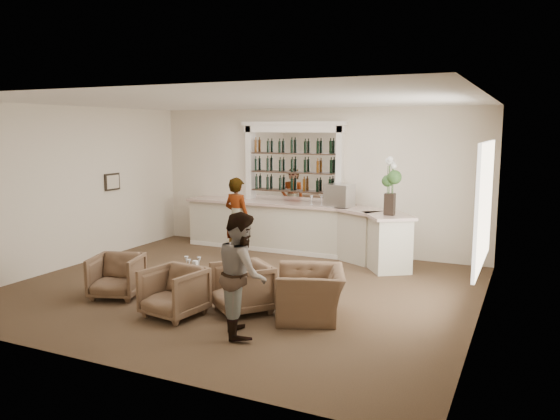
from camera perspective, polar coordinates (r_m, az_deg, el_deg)
The scene contains 19 objects.
ground at distance 9.90m, azimuth -4.07°, elevation -8.19°, with size 8.00×8.00×0.00m, color brown.
room_shell at distance 10.04m, azimuth -1.41°, elevation 5.65°, with size 8.04×7.02×3.32m.
bar_counter at distance 12.45m, azimuth 1.97°, elevation -1.97°, with size 5.72×1.80×1.14m.
back_bar_alcove at distance 12.78m, azimuth 1.34°, elevation 4.89°, with size 2.64×0.25×3.00m.
cocktail_table at distance 9.37m, azimuth -9.19°, elevation -7.65°, with size 0.64×0.64×0.50m, color #493120.
sommelier at distance 11.95m, azimuth -4.50°, elevation -0.87°, with size 0.65×0.43×1.79m, color gray.
guest at distance 7.59m, azimuth -4.00°, elevation -6.65°, with size 0.84×0.65×1.72m, color gray.
armchair_left at distance 9.71m, azimuth -16.70°, elevation -6.63°, with size 0.78×0.80×0.73m, color brown.
armchair_center at distance 8.54m, azimuth -11.01°, elevation -8.41°, with size 0.81×0.83×0.75m, color brown.
armchair_right at distance 8.60m, azimuth -3.98°, elevation -8.09°, with size 0.82×0.85×0.77m, color brown.
armchair_far at distance 8.36m, azimuth 3.20°, elevation -8.69°, with size 1.14×1.00×0.74m, color brown.
espresso_machine at distance 12.06m, azimuth 6.22°, elevation 1.54°, with size 0.56×0.47×0.49m, color silver.
flower_vase at distance 10.96m, azimuth 11.46°, elevation 2.83°, with size 0.30×0.30×1.15m.
wine_glass_bar_left at distance 12.29m, azimuth 3.33°, elevation 1.05°, with size 0.07×0.07×0.21m, color white, non-canonical shape.
wine_glass_bar_right at distance 12.21m, azimuth 4.37°, elevation 0.99°, with size 0.07×0.07×0.21m, color white, non-canonical shape.
wine_glass_tbl_a at distance 9.37m, azimuth -9.75°, elevation -5.42°, with size 0.07×0.07×0.21m, color white, non-canonical shape.
wine_glass_tbl_b at distance 9.29m, azimuth -8.45°, elevation -5.51°, with size 0.07×0.07×0.21m, color white, non-canonical shape.
wine_glass_tbl_c at distance 9.15m, azimuth -9.50°, elevation -5.75°, with size 0.07×0.07×0.21m, color white, non-canonical shape.
napkin_holder at distance 9.41m, azimuth -8.86°, elevation -5.62°, with size 0.08×0.08×0.12m, color silver.
Camera 1 is at (4.64, -8.26, 2.85)m, focal length 35.00 mm.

